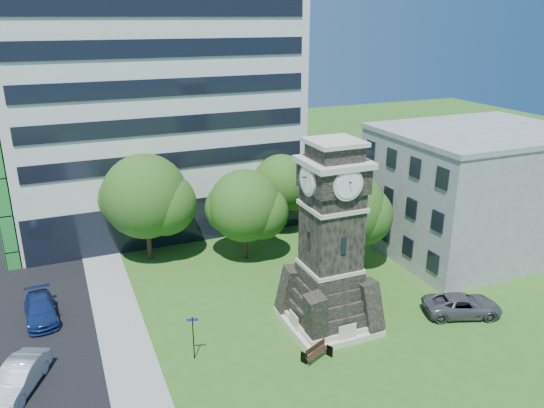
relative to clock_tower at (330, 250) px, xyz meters
name	(u,v)px	position (x,y,z in m)	size (l,w,h in m)	color
ground	(299,351)	(-3.00, -2.00, -5.28)	(160.00, 160.00, 0.00)	#2F611B
sidewalk	(125,342)	(-12.50, 3.00, -5.25)	(3.00, 70.00, 0.06)	gray
clock_tower	(330,250)	(0.00, 0.00, 0.00)	(5.40, 5.40, 12.22)	beige
office_tall	(148,71)	(-6.20, 23.84, 8.94)	(26.20, 15.11, 28.60)	silver
office_low	(475,191)	(16.97, 6.00, -0.07)	(15.20, 12.20, 10.40)	#9FA2A4
car_street_mid	(19,378)	(-18.30, 0.69, -4.51)	(1.63, 4.67, 1.54)	#ACAEB4
car_street_north	(41,310)	(-17.17, 7.92, -4.59)	(1.93, 4.75, 1.38)	navy
car_east_lot	(462,305)	(8.84, -2.47, -4.57)	(2.37, 5.13, 1.43)	#4E4E54
park_bench	(316,352)	(-2.41, -3.05, -4.79)	(1.78, 0.48, 0.92)	black
street_sign	(193,333)	(-8.96, -0.22, -3.55)	(0.66, 0.07, 2.76)	black
tree_nw	(147,199)	(-8.69, 14.49, -0.05)	(7.49, 6.81, 8.85)	#332114
tree_nc	(246,208)	(-1.38, 11.46, -0.85)	(6.45, 5.87, 7.55)	#332114
tree_ne	(282,185)	(3.57, 15.46, -0.70)	(5.73, 5.21, 7.38)	#332114
tree_east	(346,210)	(5.16, 6.93, -0.46)	(6.84, 6.22, 8.13)	#332114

